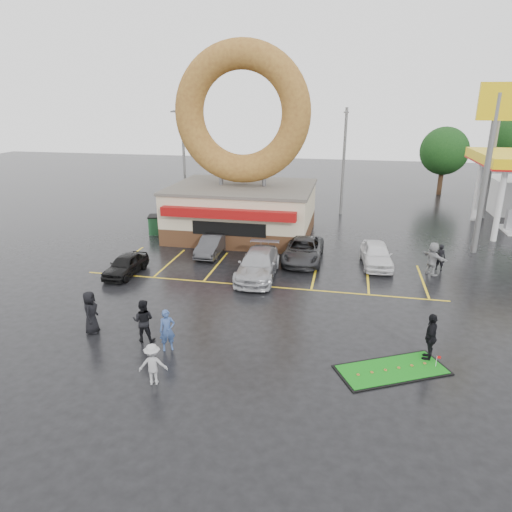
% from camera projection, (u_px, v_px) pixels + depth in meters
% --- Properties ---
extents(ground, '(120.00, 120.00, 0.00)m').
position_uv_depth(ground, '(242.00, 313.00, 21.70)').
color(ground, black).
rests_on(ground, ground).
extents(donut_shop, '(10.20, 8.70, 13.50)m').
position_uv_depth(donut_shop, '(242.00, 175.00, 32.83)').
color(donut_shop, '#472B19').
rests_on(donut_shop, ground).
extents(shell_sign, '(2.20, 0.36, 10.60)m').
position_uv_depth(shell_sign, '(492.00, 138.00, 27.92)').
color(shell_sign, slate).
rests_on(shell_sign, ground).
extents(streetlight_left, '(0.40, 2.21, 9.00)m').
position_uv_depth(streetlight_left, '(184.00, 157.00, 40.50)').
color(streetlight_left, slate).
rests_on(streetlight_left, ground).
extents(streetlight_mid, '(0.40, 2.21, 9.00)m').
position_uv_depth(streetlight_mid, '(344.00, 159.00, 38.74)').
color(streetlight_mid, slate).
rests_on(streetlight_mid, ground).
extents(streetlight_right, '(0.40, 2.21, 9.00)m').
position_uv_depth(streetlight_right, '(493.00, 162.00, 37.37)').
color(streetlight_right, slate).
rests_on(streetlight_right, ground).
extents(tree_far_d, '(4.90, 4.90, 7.00)m').
position_uv_depth(tree_far_d, '(444.00, 151.00, 47.17)').
color(tree_far_d, '#332114').
rests_on(tree_far_d, ground).
extents(car_black, '(1.61, 3.63, 1.22)m').
position_uv_depth(car_black, '(126.00, 265.00, 26.22)').
color(car_black, black).
rests_on(car_black, ground).
extents(car_dgrey, '(1.33, 3.79, 1.25)m').
position_uv_depth(car_dgrey, '(212.00, 245.00, 29.65)').
color(car_dgrey, '#2F2F32').
rests_on(car_dgrey, ground).
extents(car_silver, '(2.25, 5.24, 1.50)m').
position_uv_depth(car_silver, '(258.00, 264.00, 25.88)').
color(car_silver, '#A4A4A9').
rests_on(car_silver, ground).
extents(car_grey, '(2.33, 5.03, 1.40)m').
position_uv_depth(car_grey, '(303.00, 250.00, 28.49)').
color(car_grey, '#2C2C2E').
rests_on(car_grey, ground).
extents(car_white, '(2.04, 4.36, 1.44)m').
position_uv_depth(car_white, '(376.00, 254.00, 27.63)').
color(car_white, silver).
rests_on(car_white, ground).
extents(person_blue, '(0.76, 0.68, 1.74)m').
position_uv_depth(person_blue, '(167.00, 330.00, 18.25)').
color(person_blue, '#324A7D').
rests_on(person_blue, ground).
extents(person_blackjkt, '(0.97, 0.80, 1.84)m').
position_uv_depth(person_blackjkt, '(143.00, 321.00, 18.94)').
color(person_blackjkt, black).
rests_on(person_blackjkt, ground).
extents(person_hoodie, '(1.13, 0.84, 1.56)m').
position_uv_depth(person_hoodie, '(153.00, 364.00, 16.07)').
color(person_hoodie, '#9A9A9D').
rests_on(person_hoodie, ground).
extents(person_bystander, '(0.79, 1.04, 1.91)m').
position_uv_depth(person_bystander, '(91.00, 312.00, 19.60)').
color(person_bystander, black).
rests_on(person_bystander, ground).
extents(person_cameraman, '(0.73, 1.22, 1.95)m').
position_uv_depth(person_cameraman, '(431.00, 337.00, 17.53)').
color(person_cameraman, black).
rests_on(person_cameraman, ground).
extents(person_walker_near, '(1.53, 1.79, 1.94)m').
position_uv_depth(person_walker_near, '(433.00, 259.00, 26.15)').
color(person_walker_near, '#97979A').
rests_on(person_walker_near, ground).
extents(person_walker_far, '(0.69, 0.59, 1.60)m').
position_uv_depth(person_walker_far, '(440.00, 257.00, 26.91)').
color(person_walker_far, black).
rests_on(person_walker_far, ground).
extents(dumpster, '(2.04, 1.62, 1.30)m').
position_uv_depth(dumpster, '(162.00, 225.00, 34.37)').
color(dumpster, '#1B4726').
rests_on(dumpster, ground).
extents(putting_green, '(4.48, 3.48, 0.52)m').
position_uv_depth(putting_green, '(392.00, 370.00, 17.07)').
color(putting_green, black).
rests_on(putting_green, ground).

